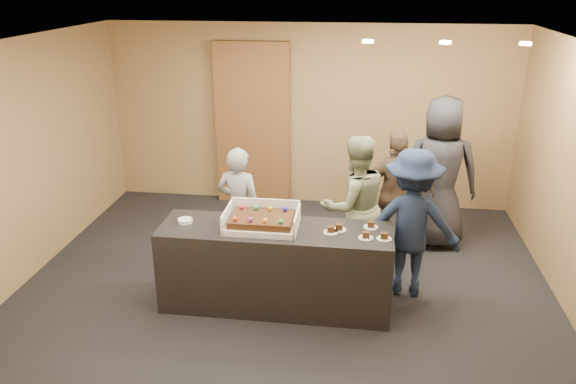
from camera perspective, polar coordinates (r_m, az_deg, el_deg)
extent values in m
plane|color=black|center=(6.62, -0.12, -8.98)|extent=(6.00, 6.00, 0.00)
plane|color=white|center=(5.75, -0.14, 14.94)|extent=(6.00, 6.00, 0.00)
cube|color=#9F804D|center=(8.43, 2.16, 7.67)|extent=(6.00, 0.04, 2.70)
cube|color=#9F804D|center=(3.81, -5.24, -10.24)|extent=(6.00, 0.04, 2.70)
cube|color=#9F804D|center=(7.08, -24.98, 2.98)|extent=(0.04, 5.00, 2.70)
cube|color=black|center=(5.97, -1.27, -7.64)|extent=(2.40, 0.71, 0.90)
cube|color=brown|center=(8.50, -3.61, 6.86)|extent=(1.11, 0.15, 2.44)
cube|color=white|center=(5.77, -2.67, -3.37)|extent=(0.72, 0.50, 0.06)
cube|color=white|center=(5.81, -6.20, -2.55)|extent=(0.02, 0.50, 0.20)
cube|color=white|center=(5.69, 0.91, -2.95)|extent=(0.02, 0.50, 0.20)
cube|color=white|center=(5.97, -2.26, -1.67)|extent=(0.72, 0.02, 0.22)
cube|color=#361B0C|center=(5.74, -2.68, -2.79)|extent=(0.64, 0.44, 0.07)
sphere|color=red|center=(5.90, -4.74, -1.52)|extent=(0.05, 0.05, 0.05)
sphere|color=green|center=(5.87, -3.28, -1.60)|extent=(0.05, 0.05, 0.05)
sphere|color=#FFAB1A|center=(5.85, -1.80, -1.68)|extent=(0.05, 0.05, 0.05)
sphere|color=#2218CC|center=(5.83, -0.30, -1.76)|extent=(0.05, 0.05, 0.05)
sphere|color=#F33914|center=(5.63, -5.39, -2.73)|extent=(0.05, 0.05, 0.05)
sphere|color=purple|center=(5.60, -3.85, -2.82)|extent=(0.05, 0.05, 0.05)
sphere|color=#F7A61B|center=(5.57, -2.30, -2.91)|extent=(0.05, 0.05, 0.05)
sphere|color=green|center=(5.55, -0.74, -3.00)|extent=(0.05, 0.05, 0.05)
cylinder|color=white|center=(5.99, -10.40, -2.88)|extent=(0.15, 0.15, 0.04)
cylinder|color=white|center=(5.69, 4.36, -4.09)|extent=(0.15, 0.15, 0.01)
cube|color=#361B0C|center=(5.67, 4.37, -3.78)|extent=(0.07, 0.06, 0.06)
cylinder|color=white|center=(5.75, 5.21, -3.84)|extent=(0.15, 0.15, 0.01)
cube|color=#361B0C|center=(5.73, 5.22, -3.54)|extent=(0.07, 0.06, 0.06)
cylinder|color=white|center=(5.61, 7.91, -4.63)|extent=(0.15, 0.15, 0.01)
cube|color=#361B0C|center=(5.59, 7.93, -4.32)|extent=(0.07, 0.06, 0.06)
cylinder|color=white|center=(5.84, 8.41, -3.55)|extent=(0.15, 0.15, 0.01)
cube|color=#361B0C|center=(5.83, 8.43, -3.25)|extent=(0.07, 0.06, 0.06)
cylinder|color=white|center=(5.62, 9.74, -4.70)|extent=(0.15, 0.15, 0.01)
cube|color=#361B0C|center=(5.60, 9.76, -4.39)|extent=(0.07, 0.06, 0.06)
imported|color=#939398|center=(6.67, -4.96, -1.64)|extent=(0.60, 0.46, 1.49)
imported|color=gray|center=(6.50, 6.73, -1.44)|extent=(1.01, 0.93, 1.68)
imported|color=#182542|center=(6.18, 12.39, -3.14)|extent=(1.11, 0.68, 1.66)
imported|color=brown|center=(7.04, 10.96, -0.21)|extent=(0.99, 0.54, 1.60)
imported|color=#25262A|center=(7.36, 15.16, 1.88)|extent=(1.01, 0.70, 1.97)
cylinder|color=#FFEAC6|center=(6.20, 8.11, 14.92)|extent=(0.12, 0.12, 0.03)
cylinder|color=#FFEAC6|center=(6.25, 15.70, 14.42)|extent=(0.12, 0.12, 0.03)
cylinder|color=#FFEAC6|center=(6.41, 22.99, 13.71)|extent=(0.12, 0.12, 0.03)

